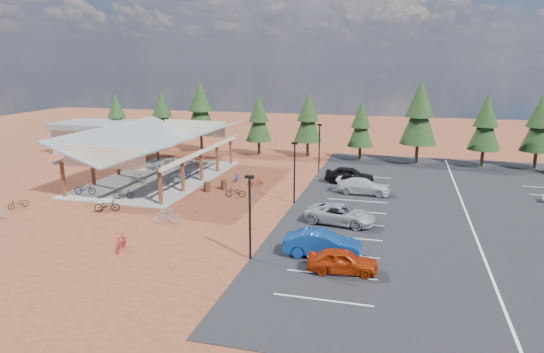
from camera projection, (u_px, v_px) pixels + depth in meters
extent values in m
plane|color=#5B3218|center=(229.00, 206.00, 39.58)|extent=(140.00, 140.00, 0.00)
cube|color=black|center=(466.00, 212.00, 37.70)|extent=(27.00, 44.00, 0.04)
cube|color=gray|center=(159.00, 178.00, 48.68)|extent=(10.60, 18.60, 0.10)
cube|color=brown|center=(63.00, 179.00, 41.60)|extent=(0.25, 0.25, 3.00)
cube|color=brown|center=(93.00, 169.00, 45.54)|extent=(0.25, 0.25, 3.00)
cube|color=brown|center=(118.00, 160.00, 49.48)|extent=(0.25, 0.25, 3.00)
cube|color=brown|center=(139.00, 153.00, 53.43)|extent=(0.25, 0.25, 3.00)
cube|color=brown|center=(157.00, 147.00, 57.37)|extent=(0.25, 0.25, 3.00)
cube|color=brown|center=(160.00, 186.00, 39.26)|extent=(0.25, 0.25, 3.00)
cube|color=brown|center=(183.00, 175.00, 43.21)|extent=(0.25, 0.25, 3.00)
cube|color=brown|center=(201.00, 165.00, 47.15)|extent=(0.25, 0.25, 3.00)
cube|color=brown|center=(217.00, 157.00, 51.09)|extent=(0.25, 0.25, 3.00)
cube|color=brown|center=(231.00, 150.00, 55.03)|extent=(0.25, 0.25, 3.00)
cube|color=beige|center=(113.00, 146.00, 49.23)|extent=(0.22, 18.00, 0.35)
cube|color=beige|center=(205.00, 150.00, 46.70)|extent=(0.22, 18.00, 0.35)
cube|color=slate|center=(131.00, 138.00, 48.49)|extent=(5.85, 19.40, 2.13)
cube|color=slate|center=(184.00, 140.00, 47.02)|extent=(5.85, 19.40, 2.13)
cube|color=beige|center=(104.00, 157.00, 39.33)|extent=(7.50, 0.15, 1.80)
cube|color=beige|center=(195.00, 128.00, 56.23)|extent=(7.50, 0.15, 1.80)
cube|color=#ADA593|center=(101.00, 140.00, 62.19)|extent=(10.00, 6.00, 3.20)
cube|color=slate|center=(100.00, 125.00, 61.74)|extent=(11.00, 7.00, 0.70)
cylinder|color=black|center=(250.00, 219.00, 28.34)|extent=(0.14, 0.14, 5.00)
cube|color=black|center=(249.00, 177.00, 27.75)|extent=(0.50, 0.25, 0.18)
cylinder|color=black|center=(294.00, 174.00, 39.61)|extent=(0.14, 0.14, 5.00)
cube|color=black|center=(295.00, 143.00, 39.01)|extent=(0.50, 0.25, 0.18)
cylinder|color=black|center=(319.00, 149.00, 50.87)|extent=(0.14, 0.14, 5.00)
cube|color=black|center=(320.00, 125.00, 50.28)|extent=(0.50, 0.25, 0.18)
cylinder|color=#3F2416|center=(207.00, 187.00, 43.69)|extent=(0.60, 0.60, 0.90)
cylinder|color=#3F2416|center=(224.00, 184.00, 44.49)|extent=(0.60, 0.60, 0.90)
cylinder|color=#382314|center=(119.00, 141.00, 65.91)|extent=(0.36, 0.36, 1.76)
cone|color=black|center=(117.00, 119.00, 65.21)|extent=(3.10, 3.10, 4.23)
cone|color=black|center=(116.00, 106.00, 64.80)|extent=(2.40, 2.40, 3.17)
cylinder|color=#382314|center=(163.00, 143.00, 63.50)|extent=(0.36, 0.36, 1.93)
cone|color=black|center=(162.00, 118.00, 62.74)|extent=(3.39, 3.39, 4.62)
cone|color=black|center=(161.00, 103.00, 62.29)|extent=(2.62, 2.62, 3.47)
cylinder|color=#382314|center=(201.00, 142.00, 63.31)|extent=(0.36, 0.36, 2.26)
cone|color=black|center=(200.00, 113.00, 62.42)|extent=(3.97, 3.97, 5.42)
cone|color=black|center=(200.00, 95.00, 61.89)|extent=(3.07, 3.07, 4.06)
cylinder|color=#382314|center=(259.00, 148.00, 60.57)|extent=(0.36, 0.36, 1.83)
cone|color=black|center=(259.00, 123.00, 59.85)|extent=(3.22, 3.22, 4.39)
cone|color=black|center=(259.00, 108.00, 59.42)|extent=(2.49, 2.49, 3.29)
cylinder|color=#382314|center=(308.00, 149.00, 59.38)|extent=(0.36, 0.36, 1.93)
cone|color=black|center=(308.00, 122.00, 58.61)|extent=(3.40, 3.40, 4.63)
cone|color=black|center=(308.00, 106.00, 58.16)|extent=(2.63, 2.63, 3.47)
cylinder|color=#382314|center=(360.00, 153.00, 57.40)|extent=(0.36, 0.36, 1.71)
cone|color=black|center=(361.00, 129.00, 56.72)|extent=(3.01, 3.01, 4.10)
cone|color=black|center=(361.00, 114.00, 56.33)|extent=(2.32, 2.32, 3.07)
cylinder|color=#382314|center=(417.00, 154.00, 55.39)|extent=(0.36, 0.36, 2.33)
cone|color=black|center=(419.00, 119.00, 54.47)|extent=(4.10, 4.10, 5.59)
cone|color=black|center=(421.00, 98.00, 53.93)|extent=(3.17, 3.17, 4.19)
cylinder|color=#382314|center=(482.00, 158.00, 53.75)|extent=(0.36, 0.36, 1.96)
cone|color=black|center=(485.00, 128.00, 52.97)|extent=(3.46, 3.46, 4.71)
cone|color=black|center=(487.00, 110.00, 52.52)|extent=(2.67, 2.67, 3.53)
cylinder|color=#382314|center=(535.00, 160.00, 52.57)|extent=(0.36, 0.36, 2.01)
cone|color=black|center=(539.00, 129.00, 51.77)|extent=(3.53, 3.53, 4.82)
cone|color=black|center=(542.00, 110.00, 51.30)|extent=(2.73, 2.73, 3.61)
imported|color=black|center=(85.00, 189.00, 42.36)|extent=(2.00, 0.97, 1.01)
imported|color=#A0A5A9|center=(137.00, 177.00, 46.59)|extent=(1.69, 0.60, 1.00)
imported|color=navy|center=(156.00, 167.00, 51.56)|extent=(1.68, 0.73, 0.86)
imported|color=maroon|center=(171.00, 162.00, 53.69)|extent=(1.60, 0.63, 0.93)
imported|color=black|center=(124.00, 193.00, 41.02)|extent=(1.90, 1.01, 0.95)
imported|color=#989A9F|center=(177.00, 178.00, 46.15)|extent=(1.85, 0.76, 1.08)
imported|color=#111791|center=(194.00, 174.00, 48.26)|extent=(1.75, 0.62, 0.92)
imported|color=maroon|center=(193.00, 160.00, 54.20)|extent=(1.91, 0.82, 1.11)
imported|color=black|center=(18.00, 203.00, 38.70)|extent=(1.20, 1.71, 0.85)
imported|color=maroon|center=(121.00, 242.00, 30.16)|extent=(0.86, 1.81, 1.05)
imported|color=black|center=(107.00, 205.00, 37.90)|extent=(2.02, 1.37, 1.01)
imported|color=gray|center=(167.00, 216.00, 35.23)|extent=(1.89, 1.01, 1.09)
imported|color=navy|center=(237.00, 177.00, 47.40)|extent=(0.88, 1.82, 0.91)
imported|color=maroon|center=(255.00, 182.00, 45.43)|extent=(1.51, 1.22, 0.92)
imported|color=black|center=(235.00, 192.00, 41.94)|extent=(1.81, 0.78, 0.93)
imported|color=#9D2707|center=(342.00, 261.00, 26.89)|extent=(4.05, 1.94, 1.33)
imported|color=navy|center=(322.00, 244.00, 29.14)|extent=(4.77, 1.92, 1.54)
imported|color=#96999D|center=(340.00, 214.00, 34.94)|extent=(5.33, 3.04, 1.40)
imported|color=#B9B9B9|center=(363.00, 186.00, 42.81)|extent=(4.73, 2.06, 1.35)
imported|color=black|center=(349.00, 175.00, 46.48)|extent=(4.70, 2.06, 1.58)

